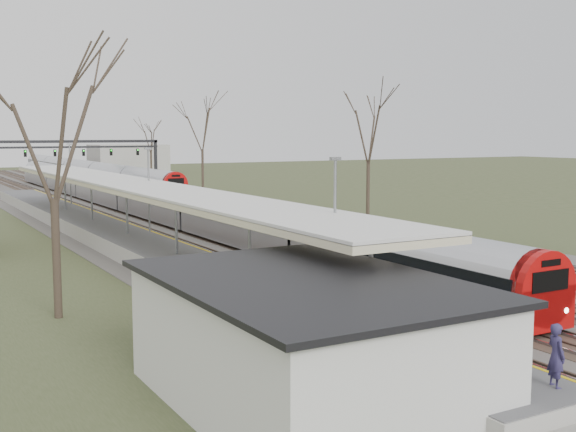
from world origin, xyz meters
The scene contains 10 objects.
track_bed centered at (0.26, 55.00, 0.06)m, with size 24.00×160.00×0.22m.
platform centered at (-9.05, 37.50, 0.50)m, with size 3.50×69.00×1.00m, color #9E9B93.
canopy centered at (-9.05, 32.99, 3.93)m, with size 4.10×50.00×3.11m.
station_building centered at (-12.50, 8.00, 1.60)m, with size 6.00×9.00×3.20m, color silver.
signal_gantry centered at (0.29, 84.99, 4.91)m, with size 21.00×0.59×6.08m.
tree_west_near centered at (-16.00, 20.00, 7.29)m, with size 5.00×5.00×10.30m.
tree_east_far centered at (14.00, 42.00, 7.29)m, with size 5.00×5.00×10.30m.
train_near centered at (-2.50, 53.92, 1.48)m, with size 2.62×90.21×3.05m.
train_far centered at (4.50, 99.15, 1.48)m, with size 2.62×75.21×3.05m.
passenger centered at (-8.14, 4.00, 1.77)m, with size 0.56×0.37×1.53m, color #312A52.
Camera 1 is at (-21.51, -7.00, 6.86)m, focal length 45.00 mm.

